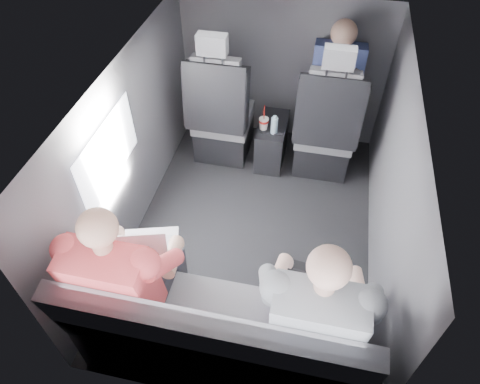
% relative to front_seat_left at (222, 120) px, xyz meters
% --- Properties ---
extents(floor, '(2.60, 2.60, 0.00)m').
position_rel_front_seat_left_xyz_m(floor, '(0.45, -0.84, -0.40)').
color(floor, black).
rests_on(floor, ground).
extents(ceiling, '(2.60, 2.60, 0.00)m').
position_rel_front_seat_left_xyz_m(ceiling, '(0.45, -0.84, 0.95)').
color(ceiling, '#B2B2AD').
rests_on(ceiling, panel_back).
extents(panel_left, '(0.02, 2.60, 1.35)m').
position_rel_front_seat_left_xyz_m(panel_left, '(-0.45, -0.84, 0.27)').
color(panel_left, '#56565B').
rests_on(panel_left, floor).
extents(panel_right, '(0.02, 2.60, 1.35)m').
position_rel_front_seat_left_xyz_m(panel_right, '(1.35, -0.84, 0.27)').
color(panel_right, '#56565B').
rests_on(panel_right, floor).
extents(panel_front, '(1.80, 0.02, 1.35)m').
position_rel_front_seat_left_xyz_m(panel_front, '(0.45, 0.46, 0.27)').
color(panel_front, '#56565B').
rests_on(panel_front, floor).
extents(panel_back, '(1.80, 0.02, 1.35)m').
position_rel_front_seat_left_xyz_m(panel_back, '(0.45, -2.14, 0.27)').
color(panel_back, '#56565B').
rests_on(panel_back, floor).
extents(side_window, '(0.02, 0.75, 0.42)m').
position_rel_front_seat_left_xyz_m(side_window, '(-0.43, -1.14, 0.50)').
color(side_window, white).
rests_on(side_window, panel_left).
extents(seatbelt, '(0.35, 0.11, 0.59)m').
position_rel_front_seat_left_xyz_m(seatbelt, '(0.90, -0.17, 0.40)').
color(seatbelt, black).
rests_on(seatbelt, front_seat_right).
extents(front_seat_left, '(0.52, 0.58, 1.26)m').
position_rel_front_seat_left_xyz_m(front_seat_left, '(0.00, 0.00, 0.00)').
color(front_seat_left, black).
rests_on(front_seat_left, floor).
extents(front_seat_right, '(0.52, 0.58, 1.26)m').
position_rel_front_seat_left_xyz_m(front_seat_right, '(0.90, 0.00, 0.00)').
color(front_seat_right, black).
rests_on(front_seat_right, floor).
extents(center_console, '(0.24, 0.48, 0.41)m').
position_rel_front_seat_left_xyz_m(center_console, '(0.45, 0.04, -0.20)').
color(center_console, black).
rests_on(center_console, floor).
extents(rear_bench, '(1.60, 0.57, 0.92)m').
position_rel_front_seat_left_xyz_m(rear_bench, '(0.45, -1.90, -0.09)').
color(rear_bench, '#5E5E63').
rests_on(rear_bench, floor).
extents(soda_cup, '(0.08, 0.08, 0.25)m').
position_rel_front_seat_left_xyz_m(soda_cup, '(0.38, -0.06, 0.06)').
color(soda_cup, white).
rests_on(soda_cup, center_console).
extents(water_bottle, '(0.06, 0.06, 0.17)m').
position_rel_front_seat_left_xyz_m(water_bottle, '(0.48, -0.08, 0.08)').
color(water_bottle, '#ADD5EA').
rests_on(water_bottle, center_console).
extents(laptop_white, '(0.38, 0.39, 0.24)m').
position_rel_front_seat_left_xyz_m(laptop_white, '(-0.05, -1.60, 0.23)').
color(laptop_white, silver).
rests_on(laptop_white, passenger_rear_left).
extents(laptop_black, '(0.32, 0.30, 0.21)m').
position_rel_front_seat_left_xyz_m(laptop_black, '(0.92, -1.64, 0.23)').
color(laptop_black, black).
rests_on(laptop_black, passenger_rear_right).
extents(passenger_rear_left, '(0.53, 0.65, 1.27)m').
position_rel_front_seat_left_xyz_m(passenger_rear_left, '(-0.07, -1.81, 0.25)').
color(passenger_rear_left, '#313136').
rests_on(passenger_rear_left, rear_bench).
extents(passenger_rear_right, '(0.54, 0.65, 1.28)m').
position_rel_front_seat_left_xyz_m(passenger_rear_right, '(0.95, -1.81, 0.25)').
color(passenger_rear_right, navy).
rests_on(passenger_rear_right, rear_bench).
extents(passenger_front_right, '(0.41, 0.41, 0.84)m').
position_rel_front_seat_left_xyz_m(passenger_front_right, '(0.92, 0.26, 0.35)').
color(passenger_front_right, navy).
rests_on(passenger_front_right, front_seat_right).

